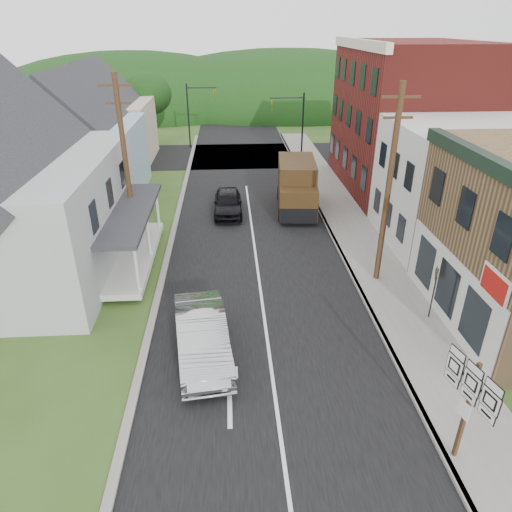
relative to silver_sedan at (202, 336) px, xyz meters
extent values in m
plane|color=#2D4719|center=(2.45, 1.54, -0.85)|extent=(120.00, 120.00, 0.00)
cube|color=black|center=(2.45, 11.54, -0.85)|extent=(9.00, 90.00, 0.02)
cube|color=black|center=(2.45, 28.54, -0.85)|extent=(60.00, 9.00, 0.02)
cube|color=slate|center=(8.35, 9.54, -0.77)|extent=(2.80, 55.00, 0.15)
cube|color=slate|center=(7.00, 9.54, -0.77)|extent=(0.20, 55.00, 0.15)
cube|color=slate|center=(-2.20, 9.54, -0.79)|extent=(0.30, 55.00, 0.12)
cube|color=silver|center=(13.75, 9.04, 2.40)|extent=(8.00, 7.00, 6.50)
cube|color=maroon|center=(13.75, 18.54, 4.15)|extent=(8.00, 12.00, 10.00)
cube|color=#A9ACAE|center=(-9.55, 7.54, 1.90)|extent=(10.00, 12.00, 5.50)
cube|color=#99BAD1|center=(-8.55, 18.54, 1.65)|extent=(7.00, 8.00, 5.00)
cube|color=beige|center=(-9.05, 27.54, 1.65)|extent=(7.00, 8.00, 5.00)
cylinder|color=#472D19|center=(8.05, 5.04, 3.65)|extent=(0.26, 0.26, 9.00)
cube|color=#472D19|center=(8.05, 5.04, 7.55)|extent=(1.60, 0.10, 0.10)
cube|color=#472D19|center=(8.05, 5.04, 6.75)|extent=(1.20, 0.10, 0.10)
cylinder|color=#472D19|center=(-4.05, 9.54, 3.65)|extent=(0.26, 0.26, 9.00)
cube|color=#472D19|center=(-4.05, 9.54, 7.55)|extent=(1.60, 0.10, 0.10)
cube|color=#472D19|center=(-4.05, 9.54, 6.75)|extent=(1.20, 0.10, 0.10)
cylinder|color=black|center=(7.45, 25.04, 2.15)|extent=(0.14, 0.14, 6.00)
cylinder|color=black|center=(6.05, 25.04, 4.75)|extent=(2.80, 0.10, 0.10)
imported|color=olive|center=(4.85, 25.04, 4.05)|extent=(0.16, 0.20, 1.00)
cylinder|color=black|center=(-2.55, 32.04, 2.15)|extent=(0.14, 0.14, 6.00)
cylinder|color=black|center=(-1.15, 32.04, 4.75)|extent=(2.80, 0.10, 0.10)
imported|color=olive|center=(0.05, 32.04, 4.05)|extent=(0.16, 0.20, 1.00)
cylinder|color=#382616|center=(-6.55, 33.54, 1.11)|extent=(0.36, 0.36, 3.92)
ellipsoid|color=black|center=(-6.55, 33.54, 4.05)|extent=(4.80, 4.80, 4.08)
ellipsoid|color=black|center=(2.45, 56.54, -0.85)|extent=(90.00, 30.00, 16.00)
imported|color=#AAAAAF|center=(0.00, 0.00, 0.00)|extent=(2.45, 5.34, 1.70)
imported|color=black|center=(1.04, 14.05, -0.10)|extent=(1.80, 4.42, 1.50)
cube|color=#33210E|center=(5.55, 14.95, 0.90)|extent=(2.68, 4.58, 2.90)
cube|color=#33210E|center=(5.32, 12.37, 0.40)|extent=(2.43, 1.79, 1.90)
cube|color=black|center=(5.34, 12.56, 1.20)|extent=(2.20, 1.38, 0.05)
cube|color=black|center=(5.24, 11.52, -0.10)|extent=(2.20, 0.34, 0.90)
cylinder|color=black|center=(4.28, 12.56, -0.40)|extent=(0.36, 0.92, 0.90)
cylinder|color=black|center=(6.37, 12.37, -0.40)|extent=(0.36, 0.92, 0.90)
cylinder|color=black|center=(4.63, 16.54, -0.40)|extent=(0.36, 0.92, 0.90)
cylinder|color=black|center=(6.72, 16.35, -0.40)|extent=(0.36, 0.92, 0.90)
cube|color=#472D19|center=(7.25, -4.99, 0.95)|extent=(0.12, 0.12, 3.30)
cube|color=black|center=(7.19, -5.00, 1.99)|extent=(0.46, 1.84, 0.08)
cube|color=white|center=(7.30, -5.66, 2.41)|extent=(0.14, 0.51, 0.21)
cube|color=white|center=(7.30, -5.66, 1.99)|extent=(0.15, 0.55, 0.52)
cube|color=white|center=(7.30, -5.66, 1.56)|extent=(0.14, 0.51, 0.26)
cube|color=white|center=(7.16, -5.01, 2.41)|extent=(0.14, 0.51, 0.21)
cube|color=white|center=(7.16, -5.01, 1.99)|extent=(0.15, 0.55, 0.52)
cube|color=white|center=(7.16, -5.01, 1.56)|extent=(0.14, 0.51, 0.26)
cube|color=white|center=(7.01, -4.37, 2.41)|extent=(0.14, 0.51, 0.21)
cube|color=white|center=(7.01, -4.37, 1.99)|extent=(0.15, 0.55, 0.52)
cube|color=white|center=(7.01, -4.37, 1.56)|extent=(0.14, 0.51, 0.26)
cube|color=white|center=(7.16, -5.01, 1.05)|extent=(0.11, 0.42, 0.52)
cylinder|color=black|center=(9.25, 1.69, 0.43)|extent=(0.07, 0.07, 2.26)
cube|color=black|center=(9.19, 1.69, 1.37)|extent=(0.23, 0.63, 0.67)
cube|color=yellow|center=(9.20, 1.69, 1.37)|extent=(0.22, 0.57, 0.60)
camera|label=1|loc=(1.11, -13.52, 10.16)|focal=32.00mm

